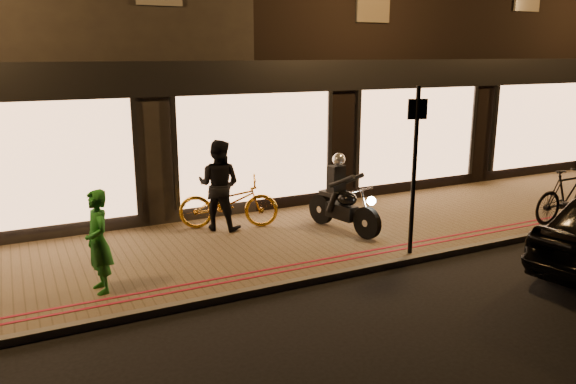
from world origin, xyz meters
The scene contains 11 objects.
ground centered at (0.00, 0.00, 0.00)m, with size 90.00×90.00×0.00m, color black.
sidewalk centered at (0.00, 2.00, 0.06)m, with size 50.00×4.00×0.12m, color brown.
kerb_stone centered at (0.00, 0.05, 0.06)m, with size 50.00×0.14×0.12m, color #59544C.
red_kerb_lines centered at (0.00, 0.55, 0.12)m, with size 50.00×0.26×0.01m.
building_row centered at (0.00, 8.99, 4.25)m, with size 48.00×10.11×8.50m.
motorcycle centered at (1.02, 1.94, 0.73)m, with size 0.71×1.91×1.59m.
sign_post centered at (1.42, 0.25, 1.80)m, with size 0.35×0.12×3.00m.
bicycle_gold centered at (-0.98, 3.17, 0.66)m, with size 0.71×2.04×1.07m, color gold.
bicycle_dark centered at (5.65, 0.32, 0.70)m, with size 0.55×1.93×1.16m, color black.
person_green centered at (-3.86, 0.99, 0.91)m, with size 0.58×0.38×1.58m, color #1B681F.
person_dark centered at (-1.18, 3.16, 1.05)m, with size 0.90×0.70×1.86m, color black.
Camera 1 is at (-4.87, -7.40, 3.65)m, focal length 35.00 mm.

